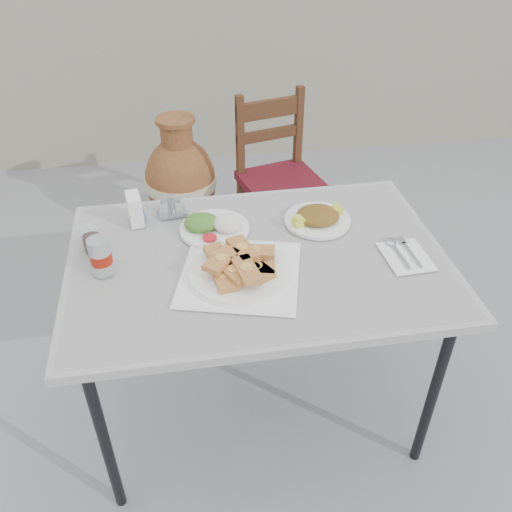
{
  "coord_description": "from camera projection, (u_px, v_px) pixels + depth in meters",
  "views": [
    {
      "loc": [
        -0.19,
        -1.5,
        1.93
      ],
      "look_at": [
        0.04,
        0.04,
        0.76
      ],
      "focal_mm": 38.0,
      "sensor_mm": 36.0,
      "label": 1
    }
  ],
  "objects": [
    {
      "name": "salad_rice_plate",
      "position": [
        214.0,
        225.0,
        1.99
      ],
      "size": [
        0.26,
        0.26,
        0.06
      ],
      "color": "white",
      "rests_on": "cafe_table"
    },
    {
      "name": "cutlery_napkin",
      "position": [
        404.0,
        254.0,
        1.89
      ],
      "size": [
        0.16,
        0.21,
        0.01
      ],
      "rotation": [
        0.0,
        0.0,
        0.06
      ],
      "color": "white",
      "rests_on": "cafe_table"
    },
    {
      "name": "ground",
      "position": [
        249.0,
        401.0,
        2.37
      ],
      "size": [
        80.0,
        80.0,
        0.0
      ],
      "primitive_type": "plane",
      "color": "gray",
      "rests_on": "ground"
    },
    {
      "name": "pide_plate",
      "position": [
        240.0,
        266.0,
        1.78
      ],
      "size": [
        0.47,
        0.47,
        0.08
      ],
      "rotation": [
        0.0,
        0.0,
        -0.25
      ],
      "color": "white",
      "rests_on": "cafe_table"
    },
    {
      "name": "condiment_caddy",
      "position": [
        172.0,
        208.0,
        2.09
      ],
      "size": [
        0.12,
        0.1,
        0.08
      ],
      "rotation": [
        0.0,
        0.0,
        0.16
      ],
      "color": "#B4B3BA",
      "rests_on": "cafe_table"
    },
    {
      "name": "back_wall",
      "position": [
        203.0,
        76.0,
        3.99
      ],
      "size": [
        6.0,
        0.25,
        1.2
      ],
      "primitive_type": "cube",
      "color": "gray",
      "rests_on": "ground"
    },
    {
      "name": "cafe_table",
      "position": [
        258.0,
        269.0,
        1.91
      ],
      "size": [
        1.33,
        0.92,
        0.8
      ],
      "rotation": [
        0.0,
        0.0,
        0.02
      ],
      "color": "black",
      "rests_on": "ground"
    },
    {
      "name": "chair",
      "position": [
        279.0,
        178.0,
        2.99
      ],
      "size": [
        0.5,
        0.5,
        0.93
      ],
      "rotation": [
        0.0,
        0.0,
        0.25
      ],
      "color": "#391A0F",
      "rests_on": "ground"
    },
    {
      "name": "terracotta_urn",
      "position": [
        181.0,
        182.0,
        3.23
      ],
      "size": [
        0.43,
        0.43,
        0.75
      ],
      "color": "brown",
      "rests_on": "ground"
    },
    {
      "name": "salad_chopped_plate",
      "position": [
        318.0,
        217.0,
        2.04
      ],
      "size": [
        0.25,
        0.25,
        0.05
      ],
      "color": "white",
      "rests_on": "cafe_table"
    },
    {
      "name": "cola_glass",
      "position": [
        92.0,
        240.0,
        1.88
      ],
      "size": [
        0.07,
        0.07,
        0.1
      ],
      "color": "white",
      "rests_on": "cafe_table"
    },
    {
      "name": "soda_can",
      "position": [
        101.0,
        256.0,
        1.77
      ],
      "size": [
        0.07,
        0.07,
        0.13
      ],
      "color": "silver",
      "rests_on": "cafe_table"
    },
    {
      "name": "napkin_holder",
      "position": [
        135.0,
        209.0,
        2.02
      ],
      "size": [
        0.07,
        0.1,
        0.12
      ],
      "rotation": [
        0.0,
        0.0,
        0.17
      ],
      "color": "white",
      "rests_on": "cafe_table"
    }
  ]
}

